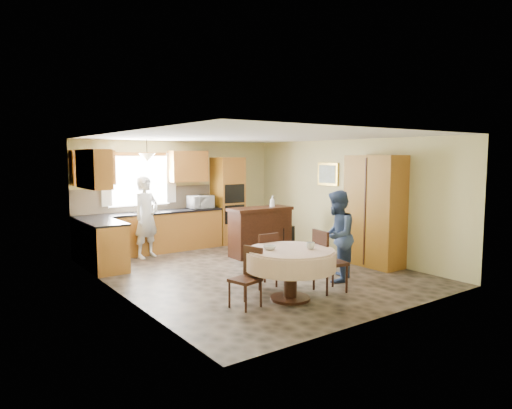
{
  "coord_description": "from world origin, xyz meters",
  "views": [
    {
      "loc": [
        -4.83,
        -6.8,
        2.14
      ],
      "look_at": [
        0.29,
        0.3,
        1.22
      ],
      "focal_mm": 32.0,
      "sensor_mm": 36.0,
      "label": 1
    }
  ],
  "objects": [
    {
      "name": "floor",
      "position": [
        0.0,
        0.0,
        0.0
      ],
      "size": [
        5.0,
        6.0,
        0.01
      ],
      "primitive_type": "cube",
      "color": "brown",
      "rests_on": "ground"
    },
    {
      "name": "ceiling",
      "position": [
        0.0,
        0.0,
        2.5
      ],
      "size": [
        5.0,
        6.0,
        0.01
      ],
      "primitive_type": "cube",
      "color": "white",
      "rests_on": "wall_back"
    },
    {
      "name": "wall_back",
      "position": [
        0.0,
        3.0,
        1.25
      ],
      "size": [
        5.0,
        0.02,
        2.5
      ],
      "primitive_type": "cube",
      "color": "#C3BC7D",
      "rests_on": "floor"
    },
    {
      "name": "wall_front",
      "position": [
        0.0,
        -3.0,
        1.25
      ],
      "size": [
        5.0,
        0.02,
        2.5
      ],
      "primitive_type": "cube",
      "color": "#C3BC7D",
      "rests_on": "floor"
    },
    {
      "name": "wall_left",
      "position": [
        -2.5,
        0.0,
        1.25
      ],
      "size": [
        0.02,
        6.0,
        2.5
      ],
      "primitive_type": "cube",
      "color": "#C3BC7D",
      "rests_on": "floor"
    },
    {
      "name": "wall_right",
      "position": [
        2.5,
        0.0,
        1.25
      ],
      "size": [
        0.02,
        6.0,
        2.5
      ],
      "primitive_type": "cube",
      "color": "#C3BC7D",
      "rests_on": "floor"
    },
    {
      "name": "window",
      "position": [
        -1.0,
        2.98,
        1.6
      ],
      "size": [
        1.4,
        0.03,
        1.1
      ],
      "primitive_type": "cube",
      "color": "white",
      "rests_on": "wall_back"
    },
    {
      "name": "curtain_left",
      "position": [
        -1.75,
        2.93,
        1.65
      ],
      "size": [
        0.22,
        0.02,
        1.15
      ],
      "primitive_type": "cube",
      "color": "white",
      "rests_on": "wall_back"
    },
    {
      "name": "curtain_right",
      "position": [
        -0.25,
        2.93,
        1.65
      ],
      "size": [
        0.22,
        0.02,
        1.15
      ],
      "primitive_type": "cube",
      "color": "white",
      "rests_on": "wall_back"
    },
    {
      "name": "base_cab_back",
      "position": [
        -0.85,
        2.7,
        0.44
      ],
      "size": [
        3.3,
        0.6,
        0.88
      ],
      "primitive_type": "cube",
      "color": "#B96E31",
      "rests_on": "floor"
    },
    {
      "name": "counter_back",
      "position": [
        -0.85,
        2.7,
        0.9
      ],
      "size": [
        3.3,
        0.64,
        0.04
      ],
      "primitive_type": "cube",
      "color": "black",
      "rests_on": "base_cab_back"
    },
    {
      "name": "base_cab_left",
      "position": [
        -2.2,
        1.8,
        0.44
      ],
      "size": [
        0.6,
        1.2,
        0.88
      ],
      "primitive_type": "cube",
      "color": "#B96E31",
      "rests_on": "floor"
    },
    {
      "name": "counter_left",
      "position": [
        -2.2,
        1.8,
        0.9
      ],
      "size": [
        0.64,
        1.2,
        0.04
      ],
      "primitive_type": "cube",
      "color": "black",
      "rests_on": "base_cab_left"
    },
    {
      "name": "backsplash",
      "position": [
        -0.85,
        2.99,
        1.18
      ],
      "size": [
        3.3,
        0.02,
        0.55
      ],
      "primitive_type": "cube",
      "color": "tan",
      "rests_on": "wall_back"
    },
    {
      "name": "wall_cab_left",
      "position": [
        -2.05,
        2.83,
        1.91
      ],
      "size": [
        0.85,
        0.33,
        0.72
      ],
      "primitive_type": "cube",
      "color": "#C88232",
      "rests_on": "wall_back"
    },
    {
      "name": "wall_cab_right",
      "position": [
        0.15,
        2.83,
        1.91
      ],
      "size": [
        0.9,
        0.33,
        0.72
      ],
      "primitive_type": "cube",
      "color": "#C88232",
      "rests_on": "wall_back"
    },
    {
      "name": "wall_cab_side",
      "position": [
        -2.33,
        1.8,
        1.91
      ],
      "size": [
        0.33,
        1.2,
        0.72
      ],
      "primitive_type": "cube",
      "color": "#C88232",
      "rests_on": "wall_left"
    },
    {
      "name": "oven_tower",
      "position": [
        1.15,
        2.69,
        1.06
      ],
      "size": [
        0.66,
        0.62,
        2.12
      ],
      "primitive_type": "cube",
      "color": "#B96E31",
      "rests_on": "floor"
    },
    {
      "name": "oven_upper",
      "position": [
        1.15,
        2.38,
        1.25
      ],
      "size": [
        0.56,
        0.01,
        0.45
      ],
      "primitive_type": "cube",
      "color": "black",
      "rests_on": "oven_tower"
    },
    {
      "name": "oven_lower",
      "position": [
        1.15,
        2.38,
        0.75
      ],
      "size": [
        0.56,
        0.01,
        0.45
      ],
      "primitive_type": "cube",
      "color": "black",
      "rests_on": "oven_tower"
    },
    {
      "name": "pendant",
      "position": [
        -1.0,
        2.5,
        2.12
      ],
      "size": [
        0.36,
        0.36,
        0.18
      ],
      "primitive_type": "cone",
      "rotation": [
        3.14,
        0.0,
        0.0
      ],
      "color": "beige",
      "rests_on": "ceiling"
    },
    {
      "name": "sideboard",
      "position": [
        0.93,
        1.03,
        0.49
      ],
      "size": [
        1.4,
        0.62,
        0.99
      ],
      "primitive_type": "cube",
      "rotation": [
        0.0,
        0.0,
        -0.03
      ],
      "color": "#3B1B10",
      "rests_on": "floor"
    },
    {
      "name": "space_heater",
      "position": [
        1.52,
        0.95,
        0.3
      ],
      "size": [
        0.5,
        0.41,
        0.59
      ],
      "primitive_type": "cube",
      "rotation": [
        0.0,
        0.0,
        0.27
      ],
      "color": "black",
      "rests_on": "floor"
    },
    {
      "name": "cupboard",
      "position": [
        2.22,
        -0.99,
        1.08
      ],
      "size": [
        0.57,
        1.13,
        2.16
      ],
      "primitive_type": "cube",
      "color": "#B96E31",
      "rests_on": "floor"
    },
    {
      "name": "dining_table",
      "position": [
        -0.52,
        -1.69,
        0.6
      ],
      "size": [
        1.35,
        1.35,
        0.77
      ],
      "color": "#3B1B10",
      "rests_on": "floor"
    },
    {
      "name": "chair_left",
      "position": [
        -1.2,
        -1.58,
        0.47
      ],
      "size": [
        0.44,
        0.44,
        0.85
      ],
      "rotation": [
        0.0,
        0.0,
        -1.35
      ],
      "color": "#3B1B10",
      "rests_on": "floor"
    },
    {
      "name": "chair_back",
      "position": [
        -0.45,
        -0.96,
        0.5
      ],
      "size": [
        0.41,
        0.41,
        0.91
      ],
      "rotation": [
        0.0,
        0.0,
        3.1
      ],
      "color": "#3B1B10",
      "rests_on": "floor"
    },
    {
      "name": "chair_right",
      "position": [
        0.19,
        -1.73,
        0.55
      ],
      "size": [
        0.5,
        0.5,
        1.0
      ],
      "rotation": [
        0.0,
        0.0,
        1.4
      ],
      "color": "#3B1B10",
      "rests_on": "floor"
    },
    {
      "name": "framed_picture",
      "position": [
        2.47,
        0.56,
        1.75
      ],
      "size": [
        0.06,
        0.61,
        0.51
      ],
      "color": "gold",
      "rests_on": "wall_right"
    },
    {
      "name": "microwave",
      "position": [
        0.36,
        2.65,
        1.07
      ],
      "size": [
        0.58,
        0.41,
        0.3
      ],
      "primitive_type": "imported",
      "rotation": [
        0.0,
        0.0,
        0.07
      ],
      "color": "silver",
      "rests_on": "counter_back"
    },
    {
      "name": "person_sink",
      "position": [
        -1.13,
        2.3,
        0.86
      ],
      "size": [
        0.74,
        0.62,
        1.72
      ],
      "primitive_type": "imported",
      "rotation": [
        0.0,
        0.0,
        0.39
      ],
      "color": "silver",
      "rests_on": "floor"
    },
    {
      "name": "person_dining",
      "position": [
        0.8,
        -1.35,
        0.78
      ],
      "size": [
        0.96,
        0.91,
        1.57
      ],
      "primitive_type": "imported",
      "rotation": [
        0.0,
        0.0,
        3.72
      ],
      "color": "navy",
      "rests_on": "floor"
    },
    {
      "name": "bowl_sideboard",
      "position": [
        0.56,
        1.03,
        1.01
      ],
      "size": [
        0.22,
        0.22,
        0.05
      ],
      "primitive_type": "imported",
      "rotation": [
        0.0,
        0.0,
        0.09
      ],
      "color": "#B2B2B2",
      "rests_on": "sideboard"
    },
    {
      "name": "bottle_sideboard",
      "position": [
        1.25,
        1.03,
        1.14
      ],
      "size": [
        0.14,
        0.14,
        0.3
      ],
      "primitive_type": "imported",
      "rotation": [
        0.0,
        0.0,
        0.23
      ],
      "color": "silver",
      "rests_on": "sideboard"
    },
    {
      "name": "cup_table",
      "position": [
        -0.28,
        -1.87,
        0.82
      ],
      "size": [
        0.17,
        0.17,
        0.1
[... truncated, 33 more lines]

